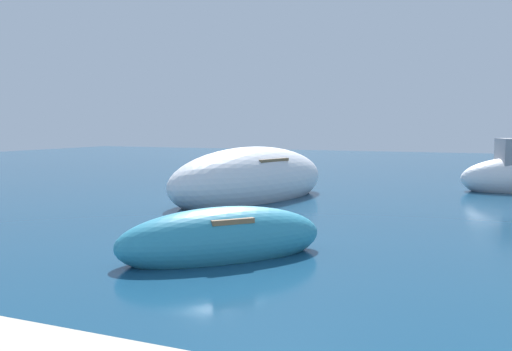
{
  "coord_description": "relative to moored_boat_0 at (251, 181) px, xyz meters",
  "views": [
    {
      "loc": [
        -3.53,
        -5.5,
        2.16
      ],
      "look_at": [
        -9.97,
        9.15,
        0.71
      ],
      "focal_mm": 39.89,
      "sensor_mm": 36.0,
      "label": 1
    }
  ],
  "objects": [
    {
      "name": "moored_boat_0",
      "position": [
        0.0,
        0.0,
        0.0
      ],
      "size": [
        3.73,
        6.58,
        1.96
      ],
      "rotation": [
        0.0,
        0.0,
        4.45
      ],
      "color": "white",
      "rests_on": "ground"
    },
    {
      "name": "moored_boat_5",
      "position": [
        2.51,
        -6.72,
        -0.24
      ],
      "size": [
        3.19,
        3.44,
        1.07
      ],
      "rotation": [
        0.0,
        0.0,
        4.0
      ],
      "color": "teal",
      "rests_on": "ground"
    }
  ]
}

